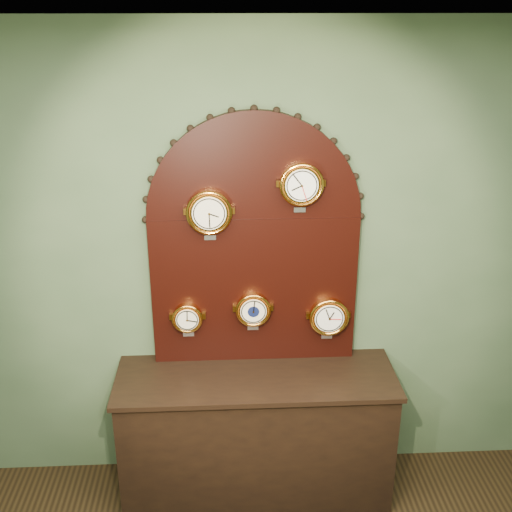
{
  "coord_description": "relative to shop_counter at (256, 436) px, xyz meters",
  "views": [
    {
      "loc": [
        -0.17,
        -0.87,
        2.86
      ],
      "look_at": [
        0.0,
        2.25,
        1.58
      ],
      "focal_mm": 43.89,
      "sensor_mm": 36.0,
      "label": 1
    }
  ],
  "objects": [
    {
      "name": "roman_clock",
      "position": [
        -0.25,
        0.15,
        1.39
      ],
      "size": [
        0.25,
        0.08,
        0.3
      ],
      "color": "orange",
      "rests_on": "display_board"
    },
    {
      "name": "barometer",
      "position": [
        -0.01,
        0.15,
        0.79
      ],
      "size": [
        0.21,
        0.08,
        0.26
      ],
      "color": "orange",
      "rests_on": "display_board"
    },
    {
      "name": "tide_clock",
      "position": [
        0.44,
        0.15,
        0.73
      ],
      "size": [
        0.24,
        0.08,
        0.29
      ],
      "color": "orange",
      "rests_on": "display_board"
    },
    {
      "name": "arabic_clock",
      "position": [
        0.25,
        0.15,
        1.54
      ],
      "size": [
        0.24,
        0.08,
        0.29
      ],
      "color": "orange",
      "rests_on": "display_board"
    },
    {
      "name": "wall_back",
      "position": [
        0.0,
        0.27,
        1.0
      ],
      "size": [
        4.0,
        0.0,
        4.0
      ],
      "primitive_type": "plane",
      "rotation": [
        1.57,
        0.0,
        0.0
      ],
      "color": "#445B3E",
      "rests_on": "ground"
    },
    {
      "name": "hygrometer",
      "position": [
        -0.39,
        0.15,
        0.75
      ],
      "size": [
        0.18,
        0.08,
        0.23
      ],
      "color": "orange",
      "rests_on": "display_board"
    },
    {
      "name": "ceiling",
      "position": [
        0.0,
        -2.23,
        2.4
      ],
      "size": [
        5.0,
        5.0,
        0.0
      ],
      "primitive_type": "plane",
      "rotation": [
        3.14,
        0.0,
        0.0
      ],
      "color": "white",
      "rests_on": "wall_back"
    },
    {
      "name": "shop_counter",
      "position": [
        0.0,
        0.0,
        0.0
      ],
      "size": [
        1.6,
        0.5,
        0.8
      ],
      "primitive_type": "cube",
      "color": "black",
      "rests_on": "ground_plane"
    },
    {
      "name": "display_board",
      "position": [
        0.0,
        0.22,
        1.23
      ],
      "size": [
        1.26,
        0.06,
        1.53
      ],
      "color": "black",
      "rests_on": "shop_counter"
    }
  ]
}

